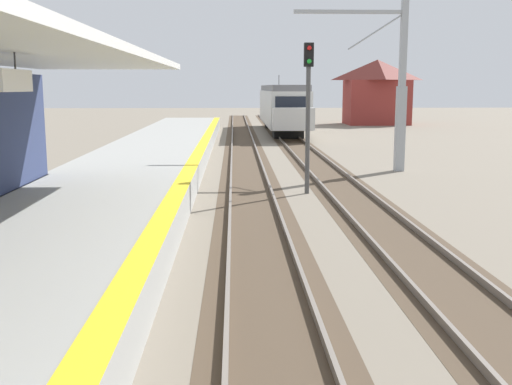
# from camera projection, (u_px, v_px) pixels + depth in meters

# --- Properties ---
(station_platform) EXTENTS (5.00, 80.00, 0.91)m
(station_platform) POSITION_uv_depth(u_px,v_px,m) (104.00, 201.00, 17.96)
(station_platform) COLOR #999993
(station_platform) RESTS_ON ground
(track_pair_nearest_platform) EXTENTS (2.34, 120.00, 0.16)m
(track_pair_nearest_platform) POSITION_uv_depth(u_px,v_px,m) (251.00, 191.00, 22.12)
(track_pair_nearest_platform) COLOR #4C3D2D
(track_pair_nearest_platform) RESTS_ON ground
(track_pair_middle) EXTENTS (2.34, 120.00, 0.16)m
(track_pair_middle) POSITION_uv_depth(u_px,v_px,m) (345.00, 190.00, 22.24)
(track_pair_middle) COLOR #4C3D2D
(track_pair_middle) RESTS_ON ground
(approaching_train) EXTENTS (2.93, 19.60, 4.76)m
(approaching_train) POSITION_uv_depth(u_px,v_px,m) (282.00, 106.00, 50.73)
(approaching_train) COLOR silver
(approaching_train) RESTS_ON ground
(rail_signal_post) EXTENTS (0.32, 0.34, 5.20)m
(rail_signal_post) POSITION_uv_depth(u_px,v_px,m) (308.00, 102.00, 21.27)
(rail_signal_post) COLOR #4C4C4C
(rail_signal_post) RESTS_ON ground
(catenary_pylon_far_side) EXTENTS (5.00, 0.40, 7.50)m
(catenary_pylon_far_side) POSITION_uv_depth(u_px,v_px,m) (395.00, 90.00, 27.07)
(catenary_pylon_far_side) COLOR #9EA3A8
(catenary_pylon_far_side) RESTS_ON ground
(distant_trackside_house) EXTENTS (6.60, 5.28, 6.40)m
(distant_trackside_house) POSITION_uv_depth(u_px,v_px,m) (377.00, 91.00, 61.64)
(distant_trackside_house) COLOR maroon
(distant_trackside_house) RESTS_ON ground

